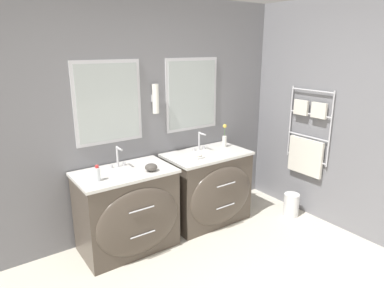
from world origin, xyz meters
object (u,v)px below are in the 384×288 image
(vanity_left, at_px, (128,211))
(amenity_bowl, at_px, (151,167))
(toiletry_bottle, at_px, (97,174))
(flower_vase, at_px, (224,138))
(waste_bin, at_px, (291,204))
(vanity_right, at_px, (209,187))

(vanity_left, relative_size, amenity_bowl, 7.73)
(amenity_bowl, bearing_deg, toiletry_bottle, 174.53)
(flower_vase, height_order, waste_bin, flower_vase)
(amenity_bowl, bearing_deg, waste_bin, -12.71)
(vanity_right, height_order, flower_vase, flower_vase)
(flower_vase, xyz_separation_m, waste_bin, (0.60, -0.62, -0.82))
(vanity_right, relative_size, flower_vase, 3.38)
(amenity_bowl, relative_size, waste_bin, 0.43)
(amenity_bowl, distance_m, flower_vase, 1.18)
(vanity_left, relative_size, toiletry_bottle, 6.33)
(vanity_right, distance_m, waste_bin, 1.10)
(vanity_right, distance_m, flower_vase, 0.64)
(vanity_left, bearing_deg, flower_vase, 4.80)
(flower_vase, bearing_deg, vanity_left, -175.20)
(vanity_right, distance_m, amenity_bowl, 0.95)
(amenity_bowl, height_order, waste_bin, amenity_bowl)
(vanity_left, height_order, waste_bin, vanity_left)
(vanity_left, xyz_separation_m, waste_bin, (1.98, -0.51, -0.29))
(amenity_bowl, height_order, flower_vase, flower_vase)
(vanity_right, height_order, waste_bin, vanity_right)
(vanity_left, xyz_separation_m, amenity_bowl, (0.22, -0.11, 0.46))
(vanity_left, distance_m, waste_bin, 2.06)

